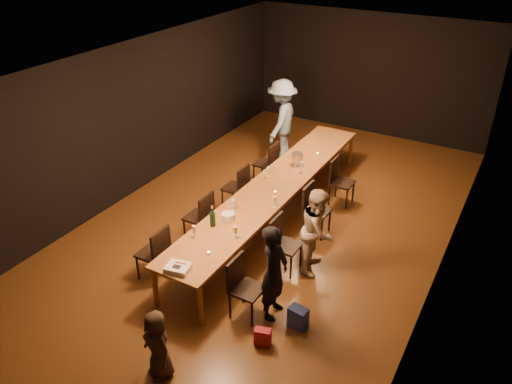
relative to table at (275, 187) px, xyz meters
The scene contains 30 objects.
ground 0.70m from the table, ahead, with size 10.00×10.00×0.00m, color #4B2C12.
room_shell 1.38m from the table, ahead, with size 6.04×10.04×3.02m.
table is the anchor object (origin of this frame).
chair_right_0 2.56m from the table, 70.50° to the right, with size 0.42×0.42×0.93m, color black, non-canonical shape.
chair_right_1 1.49m from the table, 54.69° to the right, with size 0.42×0.42×0.93m, color black, non-canonical shape.
chair_right_2 0.88m from the table, ahead, with size 0.42×0.42×0.93m, color black, non-canonical shape.
chair_right_3 1.49m from the table, 54.69° to the left, with size 0.42×0.42×0.93m, color black, non-canonical shape.
chair_left_0 2.56m from the table, 109.50° to the right, with size 0.42×0.42×0.93m, color black, non-canonical shape.
chair_left_1 1.49m from the table, 125.31° to the right, with size 0.42×0.42×0.93m, color black, non-canonical shape.
chair_left_2 0.88m from the table, behind, with size 0.42×0.42×0.93m, color black, non-canonical shape.
chair_left_3 1.49m from the table, 125.31° to the left, with size 0.42×0.42×0.93m, color black, non-canonical shape.
woman_birthday 2.48m from the table, 62.14° to the right, with size 0.53×0.35×1.46m, color black.
woman_tan 1.54m from the table, 35.98° to the right, with size 0.69×0.54×1.42m, color beige.
man_blue 2.75m from the table, 114.84° to the left, with size 1.20×0.69×1.85m, color #7B9ABF.
child 3.86m from the table, 83.46° to the right, with size 0.47×0.31×0.97m, color #3A2C20.
gift_bag_red 3.14m from the table, 64.73° to the right, with size 0.22×0.12×0.26m, color #B51B2F.
gift_bag_blue 2.81m from the table, 55.07° to the right, with size 0.26×0.17×0.32m, color #2A44B9.
birthday_cake 2.82m from the table, 90.07° to the right, with size 0.37×0.32×0.08m.
plate_stack 1.41m from the table, 94.12° to the right, with size 0.21×0.21×0.12m, color white.
champagne_bottle 1.70m from the table, 97.15° to the right, with size 0.09×0.09×0.37m, color black, non-canonical shape.
ice_bucket 0.97m from the table, 91.04° to the left, with size 0.21×0.21×0.23m, color #B6B6BB.
wineglass_0 2.09m from the table, 97.39° to the right, with size 0.06×0.06×0.21m, color beige, non-canonical shape.
wineglass_1 1.80m from the table, 81.29° to the right, with size 0.06×0.06×0.21m, color beige, non-canonical shape.
wineglass_2 1.15m from the table, 98.66° to the right, with size 0.06×0.06×0.21m, color silver, non-canonical shape.
wineglass_3 0.81m from the table, 62.66° to the right, with size 0.06×0.06×0.21m, color beige, non-canonical shape.
wineglass_4 0.35m from the table, 140.46° to the left, with size 0.06×0.06×0.21m, color silver, non-canonical shape.
wineglass_5 0.75m from the table, 74.38° to the left, with size 0.06×0.06×0.21m, color silver, non-canonical shape.
tealight_near 2.31m from the table, 86.28° to the right, with size 0.05×0.05×0.03m, color #B2B7B2.
tealight_mid 0.31m from the table, 60.88° to the right, with size 0.05×0.05×0.03m, color #B2B7B2.
tealight_far 1.57m from the table, 84.52° to the left, with size 0.05×0.05×0.03m, color #B2B7B2.
Camera 1 is at (3.63, -7.00, 5.07)m, focal length 35.00 mm.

